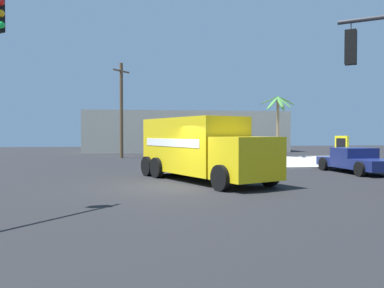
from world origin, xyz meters
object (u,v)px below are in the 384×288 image
pickup_navy (356,160)px  palm_tree_far (278,115)px  vending_machine_red (342,148)px  utility_pole (121,109)px  delivery_truck (200,148)px

pickup_navy → palm_tree_far: bearing=89.9°
vending_machine_red → utility_pole: (-17.25, 6.54, 3.27)m
palm_tree_far → pickup_navy: bearing=-90.1°
delivery_truck → vending_machine_red: delivery_truck is taller
pickup_navy → delivery_truck: bearing=-166.3°
pickup_navy → vending_machine_red: size_ratio=2.87×
delivery_truck → pickup_navy: size_ratio=1.53×
palm_tree_far → delivery_truck: bearing=-122.4°
delivery_truck → vending_machine_red: size_ratio=4.40×
delivery_truck → pickup_navy: delivery_truck is taller
pickup_navy → palm_tree_far: palm_tree_far is taller
pickup_navy → vending_machine_red: 9.42m
delivery_truck → palm_tree_far: 17.19m
delivery_truck → vending_machine_red: bearing=39.6°
pickup_navy → utility_pole: bearing=131.4°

